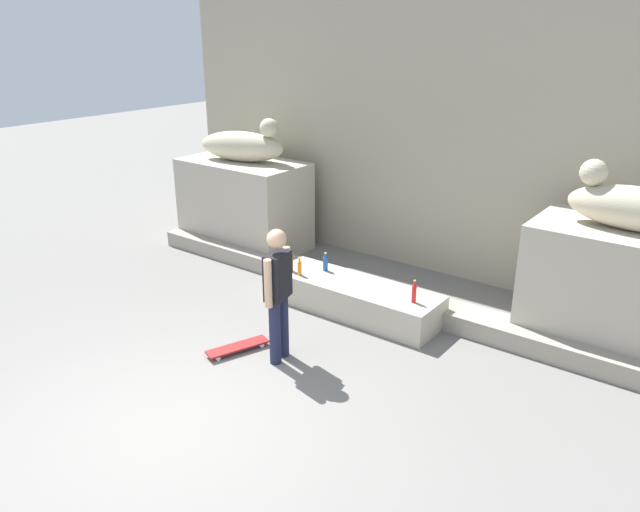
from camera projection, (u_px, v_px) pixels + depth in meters
The scene contains 14 objects.
ground_plane at pixel (174, 426), 6.26m from camera, with size 40.00×40.00×0.00m, color slate.
facade_wall at pixel (442, 113), 9.57m from camera, with size 10.07×0.60×5.05m, color #A79D86.
pedestal_left at pixel (244, 204), 11.05m from camera, with size 2.25×1.25×1.57m, color #B7AD99.
pedestal_right at pixel (623, 291), 7.48m from camera, with size 2.25×1.25×1.57m, color #B7AD99.
statue_reclining_left at pixel (244, 145), 10.66m from camera, with size 1.69×0.91×0.78m.
statue_reclining_right at pixel (635, 207), 7.12m from camera, with size 1.60×0.57×0.78m.
ledge_block at pixel (355, 298), 8.63m from camera, with size 2.50×0.78×0.44m, color #B7AD99.
skater at pixel (278, 290), 7.17m from camera, with size 0.27×0.53×1.67m.
skateboard at pixel (238, 347), 7.64m from camera, with size 0.46×0.82×0.08m.
bottle_red at pixel (414, 293), 7.93m from camera, with size 0.06×0.06×0.31m.
bottle_blue at pixel (325, 263), 8.96m from camera, with size 0.07×0.07×0.28m.
bottle_orange at pixel (300, 268), 8.79m from camera, with size 0.06×0.06×0.28m.
bottle_brown at pixel (291, 262), 8.93m from camera, with size 0.07×0.07×0.33m.
stair_step at pixel (373, 292), 9.02m from camera, with size 8.59×0.50×0.26m, color gray.
Camera 1 is at (4.34, -3.27, 3.86)m, focal length 34.40 mm.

